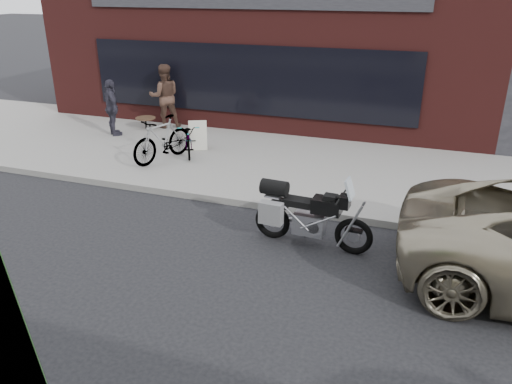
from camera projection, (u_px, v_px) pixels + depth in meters
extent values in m
plane|color=black|center=(152.00, 323.00, 6.86)|extent=(120.00, 120.00, 0.00)
cube|color=gray|center=(291.00, 160.00, 12.92)|extent=(44.00, 6.00, 0.15)
cube|color=#4E1B19|center=(292.00, 43.00, 18.78)|extent=(14.00, 10.00, 4.50)
cube|color=black|center=(245.00, 80.00, 14.62)|extent=(10.00, 0.08, 2.00)
torus|color=black|center=(272.00, 221.00, 9.04)|extent=(0.67, 0.15, 0.66)
torus|color=black|center=(354.00, 236.00, 8.49)|extent=(0.67, 0.15, 0.66)
cube|color=#B7B7BC|center=(309.00, 224.00, 8.75)|extent=(0.56, 0.33, 0.38)
cube|color=black|center=(327.00, 206.00, 8.49)|extent=(0.52, 0.35, 0.26)
cube|color=black|center=(299.00, 202.00, 8.68)|extent=(0.56, 0.31, 0.12)
cube|color=black|center=(281.00, 203.00, 8.83)|extent=(0.31, 0.24, 0.14)
cube|color=black|center=(345.00, 202.00, 8.33)|extent=(0.19, 0.25, 0.22)
cube|color=silver|center=(350.00, 189.00, 8.21)|extent=(0.16, 0.31, 0.33)
cylinder|color=black|center=(341.00, 197.00, 8.33)|extent=(0.08, 0.69, 0.03)
cube|color=#B7B7BC|center=(274.00, 195.00, 8.82)|extent=(0.30, 0.32, 0.03)
cube|color=slate|center=(271.00, 213.00, 8.68)|extent=(0.43, 0.21, 0.40)
cylinder|color=black|center=(275.00, 188.00, 8.77)|extent=(0.49, 0.31, 0.28)
cylinder|color=#B7B7BC|center=(291.00, 220.00, 9.05)|extent=(0.55, 0.12, 0.19)
imported|color=gray|center=(189.00, 138.00, 13.04)|extent=(1.22, 1.67, 0.84)
imported|color=gray|center=(162.00, 139.00, 12.48)|extent=(1.10, 1.94, 1.12)
cube|color=beige|center=(198.00, 136.00, 13.37)|extent=(0.54, 0.42, 0.78)
cube|color=beige|center=(198.00, 134.00, 13.56)|extent=(0.54, 0.42, 0.78)
cylinder|color=black|center=(146.00, 124.00, 15.42)|extent=(0.05, 0.05, 0.31)
cylinder|color=#4A3322|center=(145.00, 118.00, 15.35)|extent=(0.61, 0.61, 0.03)
imported|color=#4F362A|center=(165.00, 96.00, 15.29)|extent=(1.19, 1.13, 1.93)
imported|color=#34313F|center=(112.00, 108.00, 14.50)|extent=(0.99, 0.93, 1.64)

